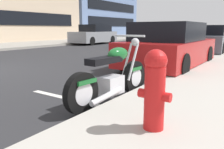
{
  "coord_description": "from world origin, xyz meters",
  "views": [
    {
      "loc": [
        -2.75,
        -6.95,
        1.22
      ],
      "look_at": [
        0.24,
        -4.94,
        0.48
      ],
      "focal_mm": 36.42,
      "sensor_mm": 36.0,
      "label": 1
    }
  ],
  "objects_px": {
    "parked_car_across_street": "(169,47)",
    "parked_car_mid_block": "(220,36)",
    "parked_motorcycle": "(112,77)",
    "parked_car_second_in_row": "(207,39)",
    "crossing_truck": "(186,30)",
    "fire_hydrant": "(155,88)",
    "car_opposite_curb": "(94,35)"
  },
  "relations": [
    {
      "from": "parked_car_mid_block",
      "to": "fire_hydrant",
      "type": "relative_size",
      "value": 4.81
    },
    {
      "from": "parked_car_mid_block",
      "to": "fire_hydrant",
      "type": "height_order",
      "value": "parked_car_mid_block"
    },
    {
      "from": "crossing_truck",
      "to": "fire_hydrant",
      "type": "bearing_deg",
      "value": 104.57
    },
    {
      "from": "parked_motorcycle",
      "to": "crossing_truck",
      "type": "height_order",
      "value": "crossing_truck"
    },
    {
      "from": "crossing_truck",
      "to": "car_opposite_curb",
      "type": "xyz_separation_m",
      "value": [
        -15.71,
        2.66,
        -0.25
      ]
    },
    {
      "from": "parked_motorcycle",
      "to": "parked_car_across_street",
      "type": "bearing_deg",
      "value": 9.99
    },
    {
      "from": "parked_car_mid_block",
      "to": "parked_motorcycle",
      "type": "bearing_deg",
      "value": -177.98
    },
    {
      "from": "parked_motorcycle",
      "to": "parked_car_second_in_row",
      "type": "distance_m",
      "value": 9.44
    },
    {
      "from": "parked_car_across_street",
      "to": "fire_hydrant",
      "type": "xyz_separation_m",
      "value": [
        -4.69,
        -1.54,
        -0.06
      ]
    },
    {
      "from": "parked_motorcycle",
      "to": "fire_hydrant",
      "type": "distance_m",
      "value": 1.44
    },
    {
      "from": "parked_car_across_street",
      "to": "parked_car_mid_block",
      "type": "bearing_deg",
      "value": 2.42
    },
    {
      "from": "parked_car_across_street",
      "to": "parked_car_mid_block",
      "type": "relative_size",
      "value": 0.98
    },
    {
      "from": "parked_car_mid_block",
      "to": "crossing_truck",
      "type": "bearing_deg",
      "value": 25.3
    },
    {
      "from": "parked_car_mid_block",
      "to": "car_opposite_curb",
      "type": "xyz_separation_m",
      "value": [
        -3.5,
        8.63,
        0.04
      ]
    },
    {
      "from": "parked_motorcycle",
      "to": "car_opposite_curb",
      "type": "relative_size",
      "value": 0.46
    },
    {
      "from": "parked_car_second_in_row",
      "to": "parked_car_across_street",
      "type": "bearing_deg",
      "value": 176.84
    },
    {
      "from": "fire_hydrant",
      "to": "parked_car_second_in_row",
      "type": "bearing_deg",
      "value": 8.75
    },
    {
      "from": "fire_hydrant",
      "to": "parked_car_across_street",
      "type": "bearing_deg",
      "value": 18.2
    },
    {
      "from": "crossing_truck",
      "to": "parked_car_across_street",
      "type": "bearing_deg",
      "value": 104.03
    },
    {
      "from": "crossing_truck",
      "to": "fire_hydrant",
      "type": "height_order",
      "value": "crossing_truck"
    },
    {
      "from": "parked_car_mid_block",
      "to": "parked_car_across_street",
      "type": "bearing_deg",
      "value": -179.19
    },
    {
      "from": "parked_motorcycle",
      "to": "crossing_truck",
      "type": "relative_size",
      "value": 0.38
    },
    {
      "from": "parked_car_across_street",
      "to": "parked_car_mid_block",
      "type": "distance_m",
      "value": 11.07
    },
    {
      "from": "fire_hydrant",
      "to": "crossing_truck",
      "type": "bearing_deg",
      "value": 15.58
    },
    {
      "from": "parked_car_second_in_row",
      "to": "parked_car_mid_block",
      "type": "height_order",
      "value": "parked_car_mid_block"
    },
    {
      "from": "crossing_truck",
      "to": "car_opposite_curb",
      "type": "relative_size",
      "value": 1.21
    },
    {
      "from": "parked_car_second_in_row",
      "to": "parked_car_mid_block",
      "type": "xyz_separation_m",
      "value": [
        5.45,
        0.25,
        0.02
      ]
    },
    {
      "from": "parked_car_mid_block",
      "to": "crossing_truck",
      "type": "distance_m",
      "value": 13.59
    },
    {
      "from": "parked_motorcycle",
      "to": "parked_car_mid_block",
      "type": "height_order",
      "value": "parked_car_mid_block"
    },
    {
      "from": "parked_motorcycle",
      "to": "parked_car_second_in_row",
      "type": "relative_size",
      "value": 0.42
    },
    {
      "from": "parked_car_across_street",
      "to": "car_opposite_curb",
      "type": "relative_size",
      "value": 0.94
    },
    {
      "from": "parked_car_second_in_row",
      "to": "car_opposite_curb",
      "type": "distance_m",
      "value": 9.09
    }
  ]
}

